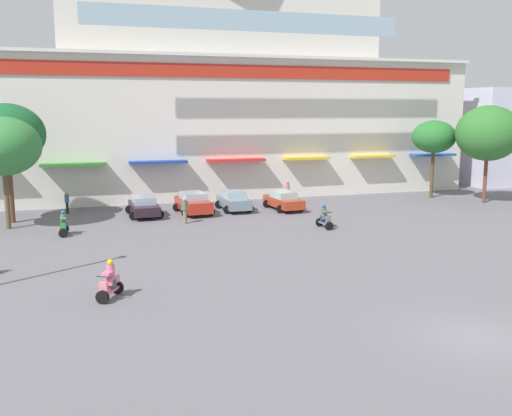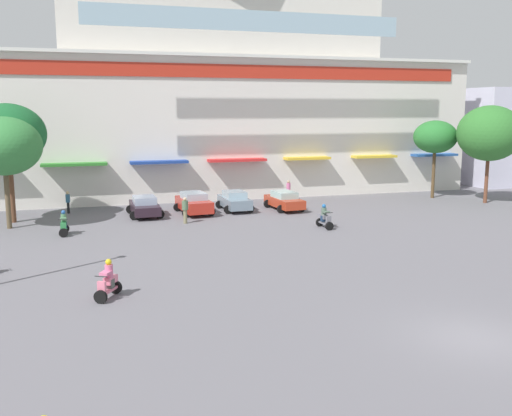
# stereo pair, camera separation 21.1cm
# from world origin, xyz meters

# --- Properties ---
(ground_plane) EXTENTS (128.00, 128.00, 0.00)m
(ground_plane) POSITION_xyz_m (0.00, 13.00, 0.00)
(ground_plane) COLOR slate
(colonial_building) EXTENTS (42.69, 14.70, 21.21)m
(colonial_building) POSITION_xyz_m (-0.00, 35.33, 9.17)
(colonial_building) COLOR silver
(colonial_building) RESTS_ON ground
(flank_building_right) EXTENTS (12.29, 10.57, 9.29)m
(flank_building_right) POSITION_xyz_m (29.98, 34.54, 4.64)
(flank_building_right) COLOR silver
(flank_building_right) RESTS_ON ground
(plaza_tree_0) EXTENTS (4.83, 4.55, 7.70)m
(plaza_tree_0) POSITION_xyz_m (-16.35, 25.26, 5.71)
(plaza_tree_0) COLOR brown
(plaza_tree_0) RESTS_ON ground
(plaza_tree_1) EXTENTS (4.96, 4.90, 7.61)m
(plaza_tree_1) POSITION_xyz_m (18.52, 22.97, 5.45)
(plaza_tree_1) COLOR brown
(plaza_tree_1) RESTS_ON ground
(plaza_tree_2) EXTENTS (4.53, 4.86, 6.89)m
(plaza_tree_2) POSITION_xyz_m (-16.38, 23.21, 5.09)
(plaza_tree_2) COLOR brown
(plaza_tree_2) RESTS_ON ground
(plaza_tree_3) EXTENTS (3.54, 3.54, 6.41)m
(plaza_tree_3) POSITION_xyz_m (16.02, 26.44, 5.04)
(plaza_tree_3) COLOR brown
(plaza_tree_3) RESTS_ON ground
(parked_car_0) EXTENTS (2.37, 4.15, 1.37)m
(parked_car_0) POSITION_xyz_m (-7.87, 25.01, 0.70)
(parked_car_0) COLOR black
(parked_car_0) RESTS_ON ground
(parked_car_1) EXTENTS (2.55, 4.32, 1.52)m
(parked_car_1) POSITION_xyz_m (-4.43, 24.96, 0.77)
(parked_car_1) COLOR red
(parked_car_1) RESTS_ON ground
(parked_car_2) EXTENTS (2.30, 3.86, 1.44)m
(parked_car_2) POSITION_xyz_m (-1.35, 25.34, 0.73)
(parked_car_2) COLOR slate
(parked_car_2) RESTS_ON ground
(parked_car_3) EXTENTS (2.41, 4.16, 1.37)m
(parked_car_3) POSITION_xyz_m (2.23, 24.59, 0.70)
(parked_car_3) COLOR #AF361E
(parked_car_3) RESTS_ON ground
(scooter_rider_1) EXTENTS (1.14, 1.46, 1.56)m
(scooter_rider_1) POSITION_xyz_m (-11.14, 7.61, 0.64)
(scooter_rider_1) COLOR black
(scooter_rider_1) RESTS_ON ground
(scooter_rider_2) EXTENTS (0.61, 1.45, 1.51)m
(scooter_rider_2) POSITION_xyz_m (2.37, 17.56, 0.63)
(scooter_rider_2) COLOR black
(scooter_rider_2) RESTS_ON ground
(scooter_rider_4) EXTENTS (0.57, 1.39, 1.47)m
(scooter_rider_4) POSITION_xyz_m (-13.08, 20.21, 0.61)
(scooter_rider_4) COLOR black
(scooter_rider_4) RESTS_ON ground
(pedestrian_0) EXTENTS (0.55, 0.55, 1.72)m
(pedestrian_0) POSITION_xyz_m (-5.64, 21.59, 0.97)
(pedestrian_0) COLOR #7D7555
(pedestrian_0) RESTS_ON ground
(pedestrian_1) EXTENTS (0.41, 0.41, 1.59)m
(pedestrian_1) POSITION_xyz_m (-12.96, 27.68, 0.92)
(pedestrian_1) COLOR black
(pedestrian_1) RESTS_ON ground
(pedestrian_2) EXTENTS (0.45, 0.45, 1.71)m
(pedestrian_2) POSITION_xyz_m (3.87, 28.17, 0.99)
(pedestrian_2) COLOR #796561
(pedestrian_2) RESTS_ON ground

